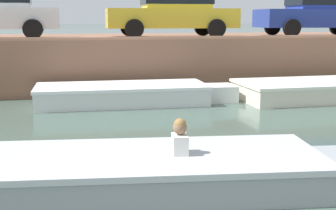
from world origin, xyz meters
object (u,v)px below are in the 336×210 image
(car_right_inner_blue, at_px, (319,12))
(motorboat_passing, at_px, (140,172))
(boat_moored_central_white, at_px, (130,94))
(car_centre_yellow, at_px, (173,12))

(car_right_inner_blue, bearing_deg, motorboat_passing, -130.39)
(boat_moored_central_white, bearing_deg, car_right_inner_blue, 23.86)
(motorboat_passing, bearing_deg, car_centre_yellow, 73.90)
(motorboat_passing, bearing_deg, car_right_inner_blue, 49.61)
(car_centre_yellow, xyz_separation_m, car_right_inner_blue, (5.45, 0.00, -0.00))
(car_centre_yellow, height_order, car_right_inner_blue, same)
(motorboat_passing, height_order, car_right_inner_blue, car_right_inner_blue)
(motorboat_passing, relative_size, car_right_inner_blue, 1.52)
(motorboat_passing, height_order, car_centre_yellow, car_centre_yellow)
(boat_moored_central_white, bearing_deg, motorboat_passing, -97.32)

